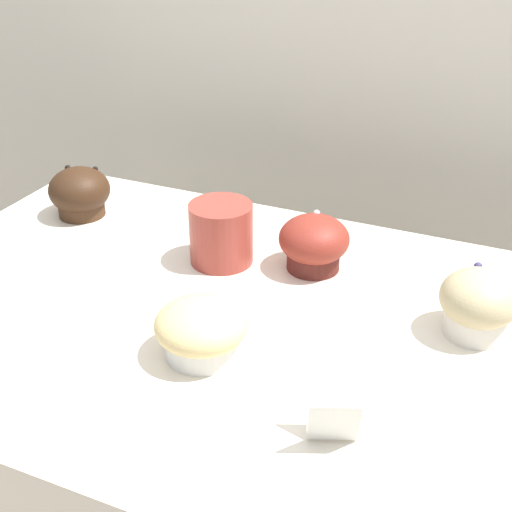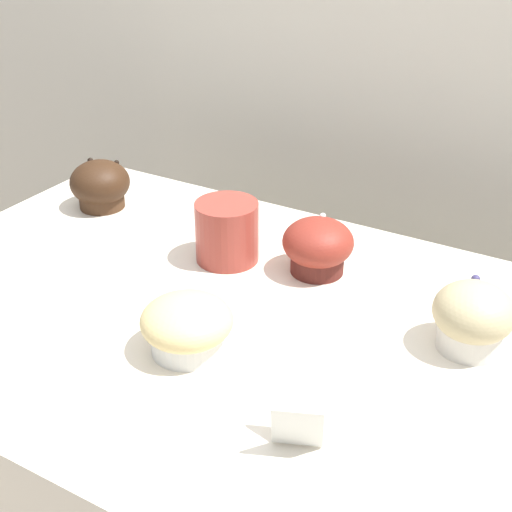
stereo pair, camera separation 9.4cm
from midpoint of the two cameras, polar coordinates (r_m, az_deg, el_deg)
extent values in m
cube|color=beige|center=(1.41, 13.57, 6.02)|extent=(3.20, 0.10, 1.80)
cylinder|color=#452C1B|center=(1.20, -10.08, 4.81)|extent=(0.07, 0.07, 0.04)
ellipsoid|color=#351F11|center=(1.19, -10.17, 5.78)|extent=(0.10, 0.10, 0.07)
sphere|color=black|center=(1.20, -10.93, 7.46)|extent=(0.01, 0.01, 0.01)
sphere|color=black|center=(1.19, -8.88, 7.35)|extent=(0.01, 0.01, 0.01)
cylinder|color=silver|center=(0.88, 19.78, -5.67)|extent=(0.07, 0.07, 0.05)
ellipsoid|color=tan|center=(0.87, 20.05, -4.30)|extent=(0.09, 0.09, 0.07)
sphere|color=navy|center=(0.88, 20.13, -1.84)|extent=(0.01, 0.01, 0.01)
cylinder|color=#521F19|center=(0.99, 7.64, -0.14)|extent=(0.07, 0.07, 0.05)
ellipsoid|color=maroon|center=(0.98, 7.73, 1.05)|extent=(0.10, 0.10, 0.06)
sphere|color=white|center=(0.99, 8.08, 3.11)|extent=(0.01, 0.01, 0.01)
cylinder|color=white|center=(0.83, -2.26, -6.47)|extent=(0.09, 0.09, 0.04)
ellipsoid|color=#DFC47F|center=(0.82, -2.29, -5.29)|extent=(0.11, 0.11, 0.05)
cylinder|color=#99382D|center=(1.01, 0.33, 1.89)|extent=(0.09, 0.09, 0.09)
torus|color=#99382D|center=(1.06, 1.23, 3.65)|extent=(0.02, 0.05, 0.05)
cylinder|color=black|center=(0.99, 0.34, 3.95)|extent=(0.08, 0.08, 0.01)
cube|color=white|center=(0.71, 7.34, -12.53)|extent=(0.05, 0.04, 0.06)
cube|color=silver|center=(0.70, 7.31, -13.61)|extent=(0.05, 0.04, 0.06)
camera|label=1|loc=(0.05, -87.14, 1.58)|focal=50.00mm
camera|label=2|loc=(0.05, 92.86, -1.58)|focal=50.00mm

